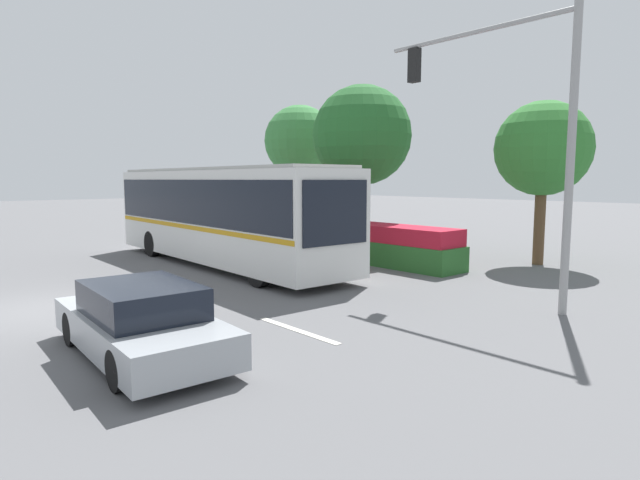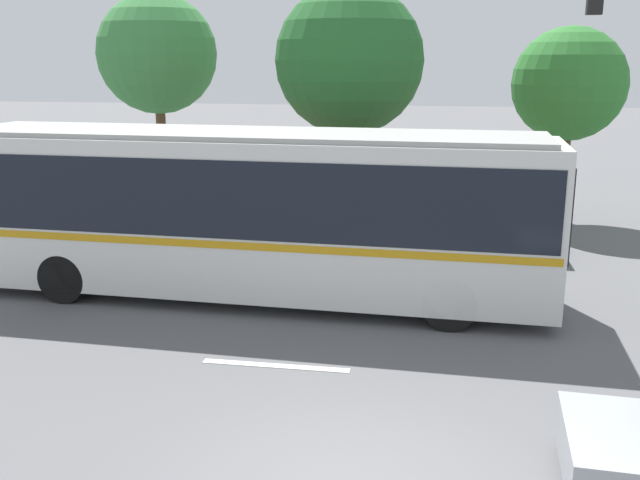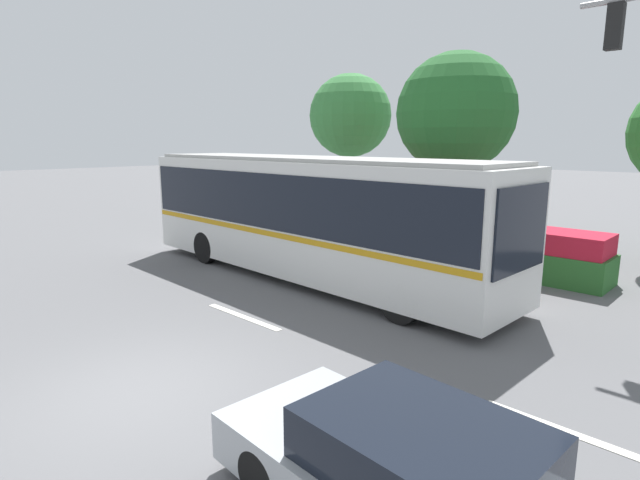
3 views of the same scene
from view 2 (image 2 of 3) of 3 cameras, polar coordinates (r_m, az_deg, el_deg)
name	(u,v)px [view 2 (image 2 of 3)]	position (r m, az deg, el deg)	size (l,w,h in m)	color
city_bus	(247,204)	(14.54, -5.81, 2.84)	(12.27, 3.05, 3.40)	silver
flowering_hedge	(373,221)	(18.69, 4.22, 1.53)	(9.09, 1.49, 1.40)	#286028
street_tree_left	(157,54)	(22.86, -12.82, 14.19)	(3.59, 3.59, 6.72)	brown
street_tree_centre	(349,61)	(19.56, 2.35, 14.07)	(3.94, 3.94, 6.72)	brown
street_tree_right	(569,85)	(22.45, 19.18, 11.56)	(3.28, 3.28, 5.71)	brown
lane_stripe_mid	(276,366)	(11.67, -3.55, -9.95)	(2.40, 0.16, 0.01)	silver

